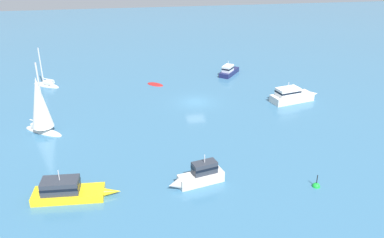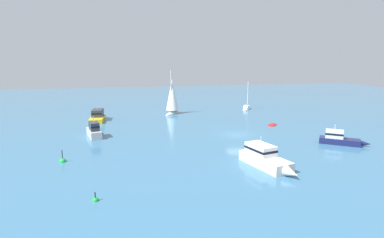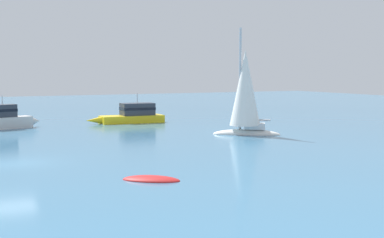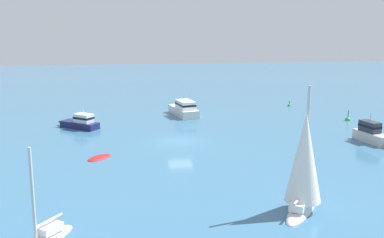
{
  "view_description": "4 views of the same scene",
  "coord_description": "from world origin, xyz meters",
  "views": [
    {
      "loc": [
        49.9,
        -8.63,
        20.82
      ],
      "look_at": [
        8.45,
        -1.91,
        1.44
      ],
      "focal_mm": 37.44,
      "sensor_mm": 36.0,
      "label": 1
    },
    {
      "loc": [
        15.11,
        40.49,
        10.45
      ],
      "look_at": [
        4.32,
        -9.48,
        0.63
      ],
      "focal_mm": 29.33,
      "sensor_mm": 36.0,
      "label": 2
    },
    {
      "loc": [
        -32.52,
        5.38,
        5.16
      ],
      "look_at": [
        -2.09,
        -10.03,
        2.22
      ],
      "focal_mm": 54.2,
      "sensor_mm": 36.0,
      "label": 3
    },
    {
      "loc": [
        -4.89,
        -47.68,
        12.79
      ],
      "look_at": [
        1.11,
        -0.94,
        2.53
      ],
      "focal_mm": 44.91,
      "sensor_mm": 36.0,
      "label": 4
    }
  ],
  "objects": [
    {
      "name": "motor_cruiser",
      "position": [
        19.44,
        -3.02,
        0.85
      ],
      "size": [
        2.46,
        5.38,
        2.9
      ],
      "rotation": [
        0.0,
        0.0,
        4.96
      ],
      "color": "silver",
      "rests_on": "ground"
    },
    {
      "name": "powerboat",
      "position": [
        19.82,
        -14.68,
        0.77
      ],
      "size": [
        2.46,
        7.58,
        2.82
      ],
      "rotation": [
        0.0,
        0.0,
        1.52
      ],
      "color": "yellow",
      "rests_on": "ground"
    },
    {
      "name": "rib",
      "position": [
        -7.92,
        -4.95,
        0.0
      ],
      "size": [
        2.79,
        2.97,
        0.43
      ],
      "rotation": [
        0.0,
        0.0,
        4.01
      ],
      "color": "#B21E1E",
      "rests_on": "ground"
    },
    {
      "name": "sloop",
      "position": [
        6.17,
        -18.93,
        3.12
      ],
      "size": [
        4.15,
        5.14,
        8.82
      ],
      "rotation": [
        0.0,
        0.0,
        0.96
      ],
      "color": "silver",
      "rests_on": "ground"
    },
    {
      "name": "ground_plane",
      "position": [
        0.0,
        0.0,
        0.0
      ],
      "size": [
        160.0,
        160.0,
        0.0
      ],
      "primitive_type": "plane",
      "color": "teal"
    }
  ]
}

